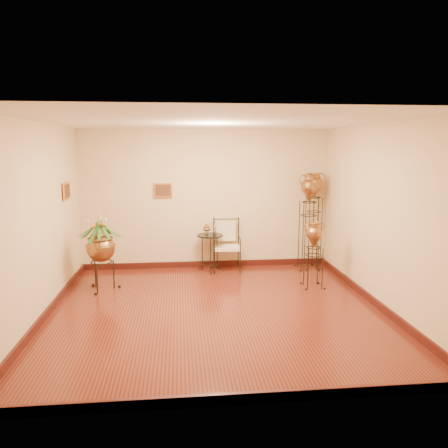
{
  "coord_description": "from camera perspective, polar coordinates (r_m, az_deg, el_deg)",
  "views": [
    {
      "loc": [
        -0.53,
        -6.27,
        2.43
      ],
      "look_at": [
        0.25,
        1.3,
        1.1
      ],
      "focal_mm": 35.0,
      "sensor_mm": 36.0,
      "label": 1
    }
  ],
  "objects": [
    {
      "name": "planter_urn",
      "position": [
        7.76,
        -15.82,
        -2.6
      ],
      "size": [
        0.99,
        0.99,
        1.43
      ],
      "rotation": [
        0.0,
        0.0,
        -0.38
      ],
      "color": "#2C2416",
      "rests_on": "ground"
    },
    {
      "name": "amphora_short",
      "position": [
        7.82,
        11.62,
        -3.89
      ],
      "size": [
        0.38,
        0.38,
        1.19
      ],
      "rotation": [
        0.0,
        0.0,
        0.06
      ],
      "color": "#2C2416",
      "rests_on": "ground"
    },
    {
      "name": "room_shell",
      "position": [
        6.34,
        -1.11,
        3.6
      ],
      "size": [
        5.02,
        5.02,
        2.81
      ],
      "color": "#D6B88A",
      "rests_on": "ground"
    },
    {
      "name": "ground",
      "position": [
        6.75,
        -1.0,
        -11.2
      ],
      "size": [
        5.0,
        5.0,
        0.0
      ],
      "primitive_type": "plane",
      "color": "maroon",
      "rests_on": "ground"
    },
    {
      "name": "amphora_tall",
      "position": [
        8.95,
        11.62,
        0.54
      ],
      "size": [
        0.49,
        0.49,
        1.97
      ],
      "rotation": [
        0.0,
        0.0,
        0.32
      ],
      "color": "#2C2416",
      "rests_on": "ground"
    },
    {
      "name": "armchair",
      "position": [
        8.69,
        0.36,
        -2.82
      ],
      "size": [
        0.61,
        0.57,
        1.03
      ],
      "rotation": [
        0.0,
        0.0,
        -0.06
      ],
      "color": "#2C2416",
      "rests_on": "ground"
    },
    {
      "name": "amphora_mid",
      "position": [
        8.93,
        10.98,
        0.36
      ],
      "size": [
        0.52,
        0.52,
        1.94
      ],
      "rotation": [
        0.0,
        0.0,
        -0.24
      ],
      "color": "#2C2416",
      "rests_on": "ground"
    },
    {
      "name": "side_table",
      "position": [
        8.69,
        -1.85,
        -3.7
      ],
      "size": [
        0.55,
        0.55,
        0.94
      ],
      "rotation": [
        0.0,
        0.0,
        -0.08
      ],
      "color": "#2C2416",
      "rests_on": "ground"
    }
  ]
}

